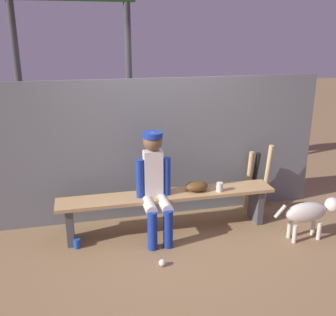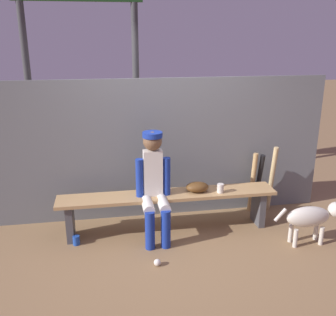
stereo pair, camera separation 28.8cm
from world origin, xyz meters
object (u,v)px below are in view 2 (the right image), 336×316
at_px(baseball, 157,262).
at_px(dog, 313,217).
at_px(dugout_bench, 168,202).
at_px(bat_aluminum_black, 259,182).
at_px(scoreboard, 82,4).
at_px(cup_on_ground, 76,240).
at_px(bat_wood_natural, 272,179).
at_px(bat_wood_tan, 252,183).
at_px(cup_on_bench, 220,188).
at_px(baseball_glove, 197,187).
at_px(player_seated, 154,183).

distance_m(baseball, dog, 1.85).
relative_size(dugout_bench, bat_aluminum_black, 3.23).
distance_m(baseball, scoreboard, 3.61).
bearing_deg(cup_on_ground, bat_wood_natural, 10.62).
bearing_deg(bat_wood_tan, cup_on_bench, -144.40).
relative_size(bat_aluminum_black, cup_on_ground, 7.42).
relative_size(dugout_bench, baseball_glove, 9.42).
distance_m(bat_aluminum_black, cup_on_ground, 2.50).
xyz_separation_m(bat_aluminum_black, baseball, (-1.55, -1.11, -0.37)).
bearing_deg(scoreboard, bat_wood_tan, -29.95).
bearing_deg(cup_on_ground, scoreboard, 84.25).
bearing_deg(baseball_glove, bat_wood_natural, 16.37).
bearing_deg(dog, dugout_bench, 160.19).
bearing_deg(bat_wood_tan, dog, -67.93).
relative_size(baseball, cup_on_ground, 0.67).
height_order(player_seated, bat_wood_natural, player_seated).
distance_m(player_seated, bat_wood_tan, 1.49).
relative_size(cup_on_ground, cup_on_bench, 1.00).
height_order(baseball, cup_on_bench, cup_on_bench).
bearing_deg(scoreboard, cup_on_ground, -95.75).
bearing_deg(scoreboard, bat_wood_natural, -27.47).
distance_m(dugout_bench, baseball, 0.85).
height_order(bat_wood_tan, dog, bat_wood_tan).
xyz_separation_m(player_seated, cup_on_ground, (-0.92, -0.05, -0.64)).
relative_size(bat_wood_tan, dog, 1.00).
height_order(baseball, cup_on_ground, cup_on_ground).
height_order(cup_on_bench, dog, cup_on_bench).
xyz_separation_m(player_seated, baseball, (-0.06, -0.63, -0.65)).
distance_m(player_seated, bat_wood_natural, 1.73).
height_order(player_seated, cup_on_bench, player_seated).
bearing_deg(dugout_bench, baseball_glove, 0.00).
relative_size(bat_aluminum_black, bat_wood_natural, 0.88).
distance_m(baseball_glove, cup_on_ground, 1.55).
height_order(dugout_bench, bat_aluminum_black, bat_aluminum_black).
distance_m(player_seated, baseball, 0.91).
bearing_deg(dog, bat_wood_tan, 112.07).
bearing_deg(dog, scoreboard, 139.47).
bearing_deg(baseball, baseball_glove, 50.83).
relative_size(dugout_bench, cup_on_ground, 23.98).
bearing_deg(player_seated, baseball_glove, 11.60).
xyz_separation_m(player_seated, scoreboard, (-0.75, 1.69, 2.03)).
distance_m(player_seated, baseball_glove, 0.57).
bearing_deg(cup_on_ground, bat_wood_tan, 12.16).
bearing_deg(bat_aluminum_black, baseball, -144.33).
bearing_deg(dugout_bench, bat_aluminum_black, 16.07).
bearing_deg(dugout_bench, bat_wood_natural, 12.51).
xyz_separation_m(bat_wood_natural, baseball, (-1.71, -1.06, -0.43)).
xyz_separation_m(dugout_bench, scoreboard, (-0.93, 1.57, 2.33)).
bearing_deg(bat_wood_tan, cup_on_ground, -167.84).
distance_m(player_seated, cup_on_ground, 1.12).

